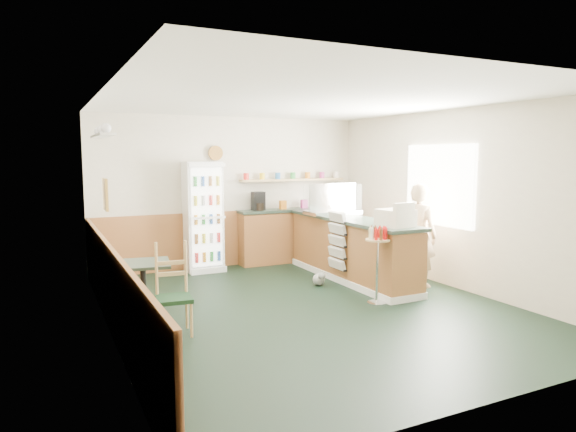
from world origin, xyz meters
TOP-DOWN VIEW (x-y plane):
  - ground at (0.00, 0.00)m, footprint 6.00×6.00m
  - room_envelope at (-0.23, 0.73)m, footprint 5.04×6.02m
  - service_counter at (1.35, 1.07)m, footprint 0.68×3.01m
  - back_counter at (1.19, 2.80)m, footprint 2.24×0.42m
  - drinks_fridge at (-0.60, 2.74)m, footprint 0.63×0.53m
  - display_case at (1.35, 1.66)m, footprint 0.91×0.47m
  - cash_register at (1.35, -0.06)m, footprint 0.48×0.50m
  - shopkeeper at (2.05, 0.26)m, footprint 0.54×0.63m
  - condiment_stand at (0.92, -0.25)m, footprint 0.33×0.33m
  - newspaper_rack at (0.99, 0.92)m, footprint 0.09×0.45m
  - cafe_table at (-2.05, 0.49)m, footprint 0.73×0.73m
  - cafe_chair at (-1.85, -0.18)m, footprint 0.42×0.42m
  - dog_doorstop at (0.68, 0.93)m, footprint 0.19×0.24m

SIDE VIEW (x-z plane):
  - ground at x=0.00m, z-range 0.00..0.00m
  - dog_doorstop at x=0.68m, z-range -0.01..0.22m
  - service_counter at x=1.35m, z-range -0.04..0.97m
  - cafe_table at x=-2.05m, z-range 0.14..0.85m
  - cafe_chair at x=-1.85m, z-range 0.02..1.06m
  - back_counter at x=1.19m, z-range -0.30..1.39m
  - newspaper_rack at x=0.99m, z-range 0.23..1.13m
  - condiment_stand at x=0.92m, z-range 0.20..1.23m
  - shopkeeper at x=2.05m, z-range 0.00..1.59m
  - drinks_fridge at x=-0.60m, z-range 0.00..1.90m
  - cash_register at x=1.35m, z-range 1.01..1.25m
  - display_case at x=1.35m, z-range 1.01..1.52m
  - room_envelope at x=-0.23m, z-range 0.16..2.88m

